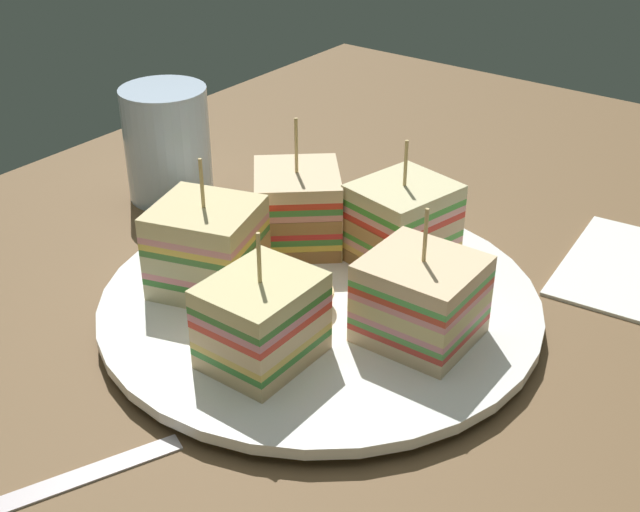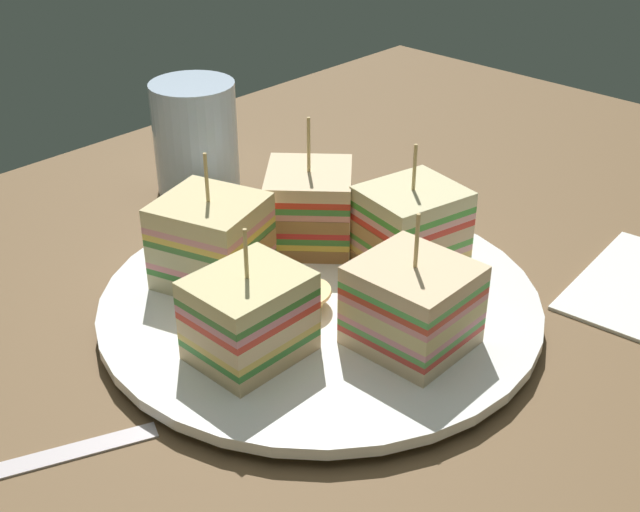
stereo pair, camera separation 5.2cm
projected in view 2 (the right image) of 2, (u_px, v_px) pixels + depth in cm
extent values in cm
cube|color=brown|center=(320.00, 324.00, 54.94)|extent=(107.00, 72.11, 1.80)
cylinder|color=white|center=(320.00, 309.00, 54.34)|extent=(17.77, 17.77, 0.60)
cylinder|color=white|center=(320.00, 300.00, 54.01)|extent=(28.67, 28.67, 0.74)
cube|color=#CEC67C|center=(409.00, 258.00, 57.18)|extent=(7.46, 6.89, 0.96)
cube|color=#9E7242|center=(373.00, 271.00, 55.66)|extent=(1.45, 5.45, 0.96)
cube|color=#F3C060|center=(410.00, 249.00, 56.82)|extent=(7.46, 6.89, 0.47)
cube|color=#E79E95|center=(410.00, 243.00, 56.59)|extent=(7.46, 6.89, 0.47)
cube|color=#4E9D39|center=(410.00, 237.00, 56.35)|extent=(7.46, 6.89, 0.47)
cube|color=#D7B388|center=(411.00, 228.00, 56.00)|extent=(7.46, 6.89, 0.96)
cube|color=#B2844C|center=(374.00, 240.00, 54.48)|extent=(1.45, 5.45, 0.96)
cube|color=red|center=(411.00, 218.00, 55.64)|extent=(7.46, 6.89, 0.47)
cube|color=pink|center=(412.00, 212.00, 55.41)|extent=(7.46, 6.89, 0.47)
cube|color=green|center=(412.00, 206.00, 55.17)|extent=(7.46, 6.89, 0.47)
cube|color=beige|center=(413.00, 196.00, 54.82)|extent=(7.46, 6.89, 0.96)
cylinder|color=tan|center=(415.00, 167.00, 53.77)|extent=(0.24, 0.24, 3.22)
cube|color=beige|center=(309.00, 235.00, 60.00)|extent=(8.72, 8.67, 0.93)
cube|color=#9E7242|center=(307.00, 257.00, 57.29)|extent=(4.00, 4.58, 0.93)
cube|color=#ECCF4C|center=(309.00, 227.00, 59.65)|extent=(8.72, 8.67, 0.46)
cube|color=#3F8539|center=(309.00, 221.00, 59.42)|extent=(8.72, 8.67, 0.46)
cube|color=red|center=(309.00, 216.00, 59.19)|extent=(8.72, 8.67, 0.46)
cube|color=beige|center=(309.00, 207.00, 58.85)|extent=(8.72, 8.67, 0.93)
cube|color=#9E7242|center=(306.00, 227.00, 56.14)|extent=(4.00, 4.58, 0.93)
cube|color=#DB918A|center=(309.00, 198.00, 58.50)|extent=(8.72, 8.67, 0.46)
cube|color=#3C8438|center=(309.00, 192.00, 58.27)|extent=(8.72, 8.67, 0.46)
cube|color=red|center=(309.00, 186.00, 58.04)|extent=(8.72, 8.67, 0.46)
cube|color=beige|center=(309.00, 177.00, 57.69)|extent=(8.72, 8.67, 0.93)
cylinder|color=tan|center=(309.00, 145.00, 56.47)|extent=(0.24, 0.24, 3.96)
cube|color=beige|center=(214.00, 272.00, 55.31)|extent=(7.65, 7.89, 1.20)
cube|color=#B2844C|center=(254.00, 282.00, 54.12)|extent=(5.70, 2.01, 1.20)
cube|color=#3C8434|center=(213.00, 261.00, 54.90)|extent=(7.65, 7.89, 0.45)
cube|color=pink|center=(212.00, 255.00, 54.67)|extent=(7.65, 7.89, 0.45)
cube|color=beige|center=(211.00, 244.00, 54.26)|extent=(7.65, 7.89, 1.20)
cube|color=#B2844C|center=(253.00, 255.00, 53.07)|extent=(5.70, 2.01, 1.20)
cube|color=#46843D|center=(211.00, 233.00, 53.85)|extent=(7.65, 7.89, 0.45)
cube|color=#EECA51|center=(210.00, 227.00, 53.62)|extent=(7.65, 7.89, 0.45)
cube|color=pink|center=(210.00, 221.00, 53.39)|extent=(7.65, 7.89, 0.45)
cube|color=beige|center=(209.00, 210.00, 52.98)|extent=(7.65, 7.89, 1.20)
cylinder|color=tan|center=(206.00, 178.00, 51.85)|extent=(0.24, 0.24, 3.32)
cube|color=#E0BC85|center=(251.00, 347.00, 48.17)|extent=(6.39, 5.27, 0.98)
cube|color=#9E7242|center=(289.00, 324.00, 50.14)|extent=(0.26, 5.15, 0.98)
cube|color=#3D8A37|center=(250.00, 337.00, 47.82)|extent=(6.39, 5.27, 0.46)
cube|color=#E6C158|center=(250.00, 330.00, 47.59)|extent=(6.39, 5.27, 0.46)
cube|color=beige|center=(249.00, 320.00, 47.23)|extent=(6.39, 5.27, 0.98)
cube|color=#B2844C|center=(288.00, 298.00, 49.20)|extent=(0.26, 5.15, 0.98)
cube|color=#E33E2C|center=(249.00, 309.00, 46.87)|extent=(6.39, 5.27, 0.46)
cube|color=pink|center=(248.00, 303.00, 46.64)|extent=(6.39, 5.27, 0.46)
cube|color=#3B7D2F|center=(248.00, 296.00, 46.41)|extent=(6.39, 5.27, 0.46)
cube|color=beige|center=(247.00, 285.00, 46.06)|extent=(6.39, 5.27, 0.98)
cylinder|color=tan|center=(246.00, 254.00, 45.05)|extent=(0.24, 0.24, 3.06)
cube|color=beige|center=(409.00, 336.00, 49.08)|extent=(6.09, 6.47, 0.93)
cube|color=#9E7242|center=(369.00, 316.00, 50.92)|extent=(5.89, 0.34, 0.93)
cube|color=#C93D32|center=(410.00, 327.00, 48.75)|extent=(6.09, 6.47, 0.41)
cube|color=#5DA44E|center=(410.00, 321.00, 48.54)|extent=(6.09, 6.47, 0.41)
cube|color=pink|center=(411.00, 316.00, 48.34)|extent=(6.09, 6.47, 0.41)
cube|color=#D8C384|center=(411.00, 306.00, 48.00)|extent=(6.09, 6.47, 0.93)
cube|color=#9E7242|center=(370.00, 287.00, 49.84)|extent=(5.89, 0.34, 0.93)
cube|color=pink|center=(412.00, 297.00, 47.67)|extent=(6.09, 6.47, 0.41)
cube|color=#CA3F28|center=(412.00, 291.00, 47.46)|extent=(6.09, 6.47, 0.41)
cube|color=#53B150|center=(413.00, 285.00, 47.26)|extent=(6.09, 6.47, 0.41)
cube|color=beige|center=(413.00, 275.00, 46.92)|extent=(6.09, 6.47, 0.93)
cylinder|color=tan|center=(416.00, 242.00, 45.85)|extent=(0.24, 0.24, 3.36)
cylinder|color=#E8CA80|center=(293.00, 291.00, 53.67)|extent=(4.50, 4.50, 0.64)
cylinder|color=tan|center=(292.00, 298.00, 52.24)|extent=(4.55, 4.56, 0.78)
cylinder|color=#EBC982|center=(301.00, 294.00, 52.12)|extent=(5.40, 5.38, 0.88)
cube|color=silver|center=(40.00, 459.00, 42.54)|extent=(11.59, 6.00, 0.25)
cylinder|color=silver|center=(196.00, 137.00, 68.80)|extent=(7.01, 7.01, 9.37)
cylinder|color=brown|center=(198.00, 167.00, 70.16)|extent=(6.45, 6.45, 3.94)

